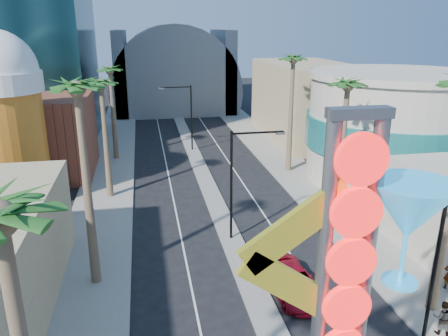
% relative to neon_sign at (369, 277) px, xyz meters
% --- Properties ---
extents(sidewalk_west, '(5.00, 100.00, 0.15)m').
position_rel_neon_sign_xyz_m(sidewalk_west, '(-10.32, 32.04, -7.23)').
color(sidewalk_west, gray).
rests_on(sidewalk_west, ground).
extents(sidewalk_east, '(5.00, 100.00, 0.15)m').
position_rel_neon_sign_xyz_m(sidewalk_east, '(8.68, 32.04, -7.23)').
color(sidewalk_east, gray).
rests_on(sidewalk_east, ground).
extents(median, '(1.60, 84.00, 0.15)m').
position_rel_neon_sign_xyz_m(median, '(-0.82, 35.04, -7.23)').
color(median, gray).
rests_on(median, ground).
extents(brick_filler_west, '(10.00, 10.00, 8.00)m').
position_rel_neon_sign_xyz_m(brick_filler_west, '(-16.82, 35.04, -3.31)').
color(brick_filler_west, brown).
rests_on(brick_filler_west, ground).
extents(filler_east, '(10.00, 20.00, 10.00)m').
position_rel_neon_sign_xyz_m(filler_east, '(15.18, 45.04, -2.31)').
color(filler_east, tan).
rests_on(filler_east, ground).
extents(beer_mug, '(7.00, 7.00, 14.50)m').
position_rel_neon_sign_xyz_m(beer_mug, '(-17.82, 27.04, 0.54)').
color(beer_mug, '#B97D18').
rests_on(beer_mug, ground).
extents(turquoise_building, '(16.60, 16.60, 10.60)m').
position_rel_neon_sign_xyz_m(turquoise_building, '(17.18, 27.04, -2.06)').
color(turquoise_building, '#B7B09A').
rests_on(turquoise_building, ground).
extents(canopy, '(22.00, 16.00, 22.00)m').
position_rel_neon_sign_xyz_m(canopy, '(-0.82, 69.04, -3.00)').
color(canopy, slate).
rests_on(canopy, ground).
extents(neon_sign, '(6.53, 2.60, 12.55)m').
position_rel_neon_sign_xyz_m(neon_sign, '(0.00, 0.00, 0.00)').
color(neon_sign, gray).
rests_on(neon_sign, ground).
extents(streetlight_0, '(3.79, 0.25, 8.00)m').
position_rel_neon_sign_xyz_m(streetlight_0, '(-0.27, 17.04, -2.43)').
color(streetlight_0, black).
rests_on(streetlight_0, ground).
extents(streetlight_1, '(3.79, 0.25, 8.00)m').
position_rel_neon_sign_xyz_m(streetlight_1, '(-1.36, 41.04, -2.43)').
color(streetlight_1, black).
rests_on(streetlight_1, ground).
extents(streetlight_2, '(3.45, 0.25, 8.00)m').
position_rel_neon_sign_xyz_m(streetlight_2, '(5.91, 5.04, -2.47)').
color(streetlight_2, black).
rests_on(streetlight_2, ground).
extents(palm_0, '(2.40, 2.40, 11.70)m').
position_rel_neon_sign_xyz_m(palm_0, '(-9.82, -0.96, 2.62)').
color(palm_0, brown).
rests_on(palm_0, ground).
extents(palm_1, '(2.40, 2.40, 12.70)m').
position_rel_neon_sign_xyz_m(palm_1, '(-9.82, 13.04, 3.52)').
color(palm_1, brown).
rests_on(palm_1, ground).
extents(palm_2, '(2.40, 2.40, 11.20)m').
position_rel_neon_sign_xyz_m(palm_2, '(-9.82, 27.04, 2.17)').
color(palm_2, brown).
rests_on(palm_2, ground).
extents(palm_3, '(2.40, 2.40, 11.20)m').
position_rel_neon_sign_xyz_m(palm_3, '(-9.82, 39.04, 2.17)').
color(palm_3, brown).
rests_on(palm_3, ground).
extents(palm_6, '(2.40, 2.40, 11.70)m').
position_rel_neon_sign_xyz_m(palm_6, '(8.18, 19.04, 2.62)').
color(palm_6, brown).
rests_on(palm_6, ground).
extents(palm_7, '(2.40, 2.40, 12.70)m').
position_rel_neon_sign_xyz_m(palm_7, '(8.18, 31.04, 3.52)').
color(palm_7, brown).
rests_on(palm_7, ground).
extents(red_pickup, '(3.11, 5.68, 1.51)m').
position_rel_neon_sign_xyz_m(red_pickup, '(1.32, 9.91, -6.55)').
color(red_pickup, '#B10D23').
rests_on(red_pickup, ground).
extents(pedestrian_b, '(1.09, 1.01, 1.79)m').
position_rel_neon_sign_xyz_m(pedestrian_b, '(7.29, 5.09, -6.26)').
color(pedestrian_b, gray).
rests_on(pedestrian_b, sidewalk_east).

